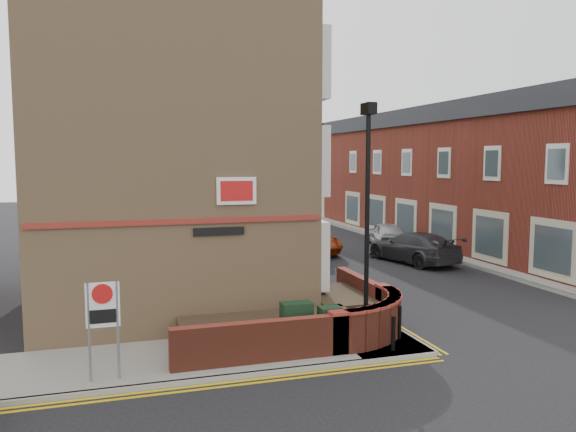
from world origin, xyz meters
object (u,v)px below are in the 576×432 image
at_px(utility_cabinet_large, 297,325).
at_px(zone_sign, 103,313).
at_px(lamppost, 367,222).
at_px(silver_car_near, 294,248).

height_order(utility_cabinet_large, zone_sign, zone_sign).
height_order(lamppost, zone_sign, lamppost).
xyz_separation_m(utility_cabinet_large, zone_sign, (-4.70, -0.80, 0.92)).
bearing_deg(utility_cabinet_large, lamppost, -3.01).
bearing_deg(silver_car_near, utility_cabinet_large, -128.84).
bearing_deg(lamppost, zone_sign, -173.93).
bearing_deg(zone_sign, utility_cabinet_large, 9.69).
height_order(zone_sign, silver_car_near, zone_sign).
distance_m(utility_cabinet_large, zone_sign, 4.86).
xyz_separation_m(lamppost, silver_car_near, (2.00, 12.70, -2.71)).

